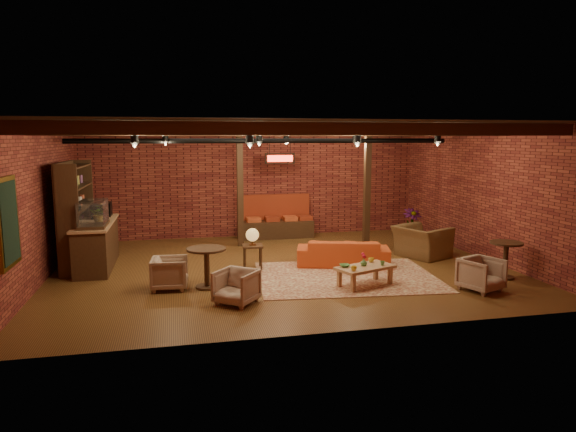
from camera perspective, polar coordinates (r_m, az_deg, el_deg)
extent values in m
plane|color=#3F240F|center=(11.73, -0.68, -5.77)|extent=(10.00, 10.00, 0.00)
cube|color=black|center=(11.36, -0.71, 10.06)|extent=(10.00, 8.00, 0.02)
cube|color=maroon|center=(15.35, -3.79, 3.71)|extent=(10.00, 0.02, 3.20)
cube|color=maroon|center=(7.60, 5.54, -1.42)|extent=(10.00, 0.02, 3.20)
cube|color=maroon|center=(11.50, -25.87, 1.18)|extent=(0.02, 8.00, 3.20)
cube|color=maroon|center=(13.38, 20.76, 2.43)|extent=(0.02, 8.00, 3.20)
cylinder|color=black|center=(12.93, -2.19, 8.34)|extent=(9.60, 0.12, 0.12)
cube|color=#331D11|center=(13.89, -5.35, 3.17)|extent=(0.16, 0.16, 3.20)
cube|color=#331D11|center=(14.15, 8.79, 3.20)|extent=(0.16, 0.16, 3.20)
imported|color=#337F33|center=(12.54, -20.07, 0.33)|extent=(0.35, 0.39, 0.30)
cube|color=black|center=(9.28, -28.65, -0.62)|extent=(0.08, 0.96, 1.46)
cube|color=red|center=(14.52, -0.91, 6.41)|extent=(0.86, 0.06, 0.30)
cube|color=maroon|center=(11.05, 6.51, -6.70)|extent=(4.00, 3.22, 0.01)
imported|color=#BB411A|center=(11.94, 6.14, -4.04)|extent=(2.25, 1.37, 0.61)
cube|color=#9B6D48|center=(10.36, 8.58, -5.68)|extent=(1.30, 0.97, 0.06)
cube|color=#9B6D48|center=(9.95, 7.25, -7.46)|extent=(0.08, 0.08, 0.35)
cube|color=#9B6D48|center=(10.59, 11.28, -6.56)|extent=(0.08, 0.08, 0.35)
cube|color=#9B6D48|center=(10.25, 5.73, -6.95)|extent=(0.08, 0.08, 0.35)
cube|color=#9B6D48|center=(10.88, 9.74, -6.11)|extent=(0.08, 0.08, 0.35)
imported|color=gold|center=(9.97, 7.32, -5.79)|extent=(0.15, 0.15, 0.09)
imported|color=#48833B|center=(10.46, 10.45, -5.18)|extent=(0.12, 0.12, 0.09)
imported|color=gold|center=(10.69, 9.22, -4.83)|extent=(0.15, 0.15, 0.09)
imported|color=#48833B|center=(10.24, 6.31, -5.49)|extent=(0.26, 0.26, 0.05)
imported|color=#48833B|center=(10.37, 8.41, -5.17)|extent=(0.14, 0.14, 0.11)
sphere|color=red|center=(10.34, 8.43, -4.40)|extent=(0.10, 0.10, 0.10)
cube|color=#331D11|center=(11.53, -3.97, -3.34)|extent=(0.47, 0.47, 0.04)
cylinder|color=#331D11|center=(11.59, -3.96, -4.67)|extent=(0.04, 0.04, 0.51)
cylinder|color=#946031|center=(11.53, -3.97, -3.19)|extent=(0.15, 0.15, 0.02)
cylinder|color=#946031|center=(11.51, -3.98, -2.82)|extent=(0.04, 0.04, 0.21)
sphere|color=#C4882E|center=(11.48, -3.98, -2.10)|extent=(0.30, 0.30, 0.30)
cylinder|color=#331D11|center=(10.15, -9.06, -3.65)|extent=(0.77, 0.77, 0.04)
cylinder|color=#331D11|center=(10.24, -9.00, -5.75)|extent=(0.11, 0.11, 0.75)
cylinder|color=#331D11|center=(10.34, -8.96, -7.76)|extent=(0.46, 0.46, 0.04)
imported|color=beige|center=(10.31, -13.01, -6.03)|extent=(0.68, 0.72, 0.69)
imported|color=beige|center=(9.23, -5.77, -7.65)|extent=(0.90, 0.89, 0.68)
imported|color=brown|center=(13.08, 14.67, -2.21)|extent=(1.17, 1.39, 1.04)
cube|color=#331D11|center=(13.98, 13.57, -1.74)|extent=(0.43, 0.43, 0.04)
cylinder|color=#331D11|center=(14.02, 13.53, -2.69)|extent=(0.04, 0.04, 0.44)
imported|color=#331D11|center=(13.97, 13.57, -1.62)|extent=(0.16, 0.21, 0.02)
cylinder|color=#331D11|center=(11.64, 23.12, -2.77)|extent=(0.66, 0.66, 0.04)
cylinder|color=#331D11|center=(11.71, 23.01, -4.56)|extent=(0.10, 0.10, 0.73)
cylinder|color=#331D11|center=(11.80, 22.90, -6.28)|extent=(0.40, 0.40, 0.04)
imported|color=beige|center=(10.62, 20.70, -5.92)|extent=(0.88, 0.85, 0.71)
imported|color=#4C7F4C|center=(14.78, 13.69, 2.62)|extent=(1.66, 1.66, 2.86)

